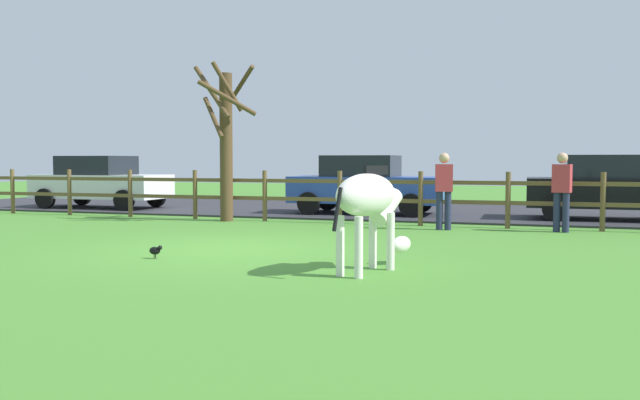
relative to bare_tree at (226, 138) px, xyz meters
The scene contains 11 objects.
ground_plane 5.58m from the bare_tree, 63.34° to the right, with size 60.00×60.00×0.00m, color #47842D.
parking_asphalt 5.57m from the bare_tree, 63.32° to the left, with size 28.00×7.40×0.05m, color #2D2D33.
paddock_fence 2.27m from the bare_tree, 10.83° to the left, with size 21.08×0.11×1.24m.
bare_tree is the anchor object (origin of this frame).
zebra 8.06m from the bare_tree, 50.22° to the right, with size 0.86×1.88×1.41m.
crow_on_grass 6.50m from the bare_tree, 73.66° to the right, with size 0.21×0.10×0.20m.
parked_car_black 9.39m from the bare_tree, 17.37° to the left, with size 4.02×1.92×1.56m.
parked_car_blue 4.06m from the bare_tree, 44.32° to the left, with size 4.02×1.92×1.56m.
parked_car_white 5.97m from the bare_tree, 156.04° to the left, with size 4.01×1.91×1.56m.
visitor_left_of_tree 5.43m from the bare_tree, ahead, with size 0.39×0.28×1.64m.
visitor_right_of_tree 7.75m from the bare_tree, ahead, with size 0.40×0.31×1.64m.
Camera 1 is at (4.91, -10.09, 1.49)m, focal length 37.69 mm.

